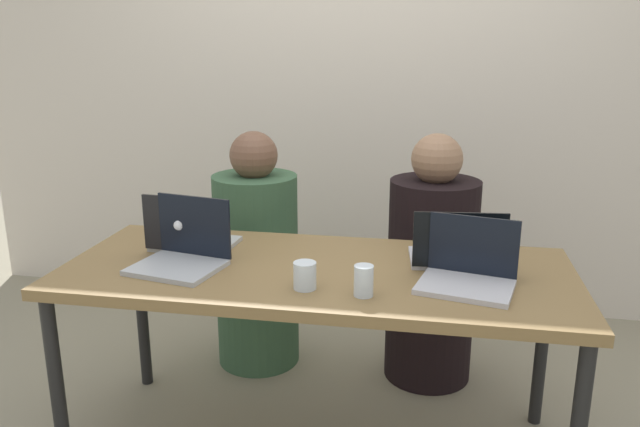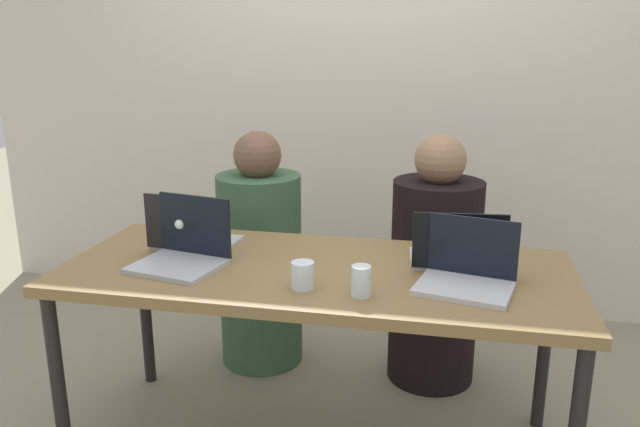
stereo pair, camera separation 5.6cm
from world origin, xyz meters
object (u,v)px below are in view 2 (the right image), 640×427
water_glass_center (302,277)px  laptop_front_left (184,251)px  laptop_back_left (192,236)px  person_on_right (434,274)px  laptop_front_right (467,273)px  laptop_back_right (457,254)px  water_glass_right (361,283)px  person_on_left (260,262)px

water_glass_center → laptop_front_left: bearing=164.6°
laptop_back_left → water_glass_center: size_ratio=3.52×
person_on_right → laptop_front_right: 0.78m
laptop_back_left → laptop_back_right: bearing=-175.4°
water_glass_right → laptop_front_left: bearing=167.1°
person_on_right → laptop_front_right: size_ratio=3.35×
person_on_right → laptop_front_right: (0.11, -0.72, 0.28)m
laptop_front_right → water_glass_center: (-0.53, -0.12, -0.01)m
person_on_right → water_glass_right: size_ratio=11.36×
person_on_right → water_glass_center: person_on_right is taller
person_on_left → person_on_right: size_ratio=0.99×
laptop_front_right → water_glass_right: (-0.33, -0.15, -0.00)m
laptop_front_right → water_glass_right: 0.36m
laptop_back_left → laptop_front_left: size_ratio=0.93×
laptop_front_right → water_glass_center: laptop_front_right is taller
laptop_back_left → water_glass_center: (0.51, -0.31, -0.01)m
laptop_back_left → water_glass_center: bearing=153.1°
person_on_right → laptop_back_left: 1.11m
laptop_front_left → water_glass_center: laptop_front_left is taller
laptop_back_left → laptop_front_left: 0.19m
person_on_right → person_on_left: bearing=-11.5°
water_glass_right → water_glass_center: size_ratio=1.11×
laptop_back_right → laptop_front_left: 0.98m
laptop_front_right → laptop_back_right: (-0.03, 0.19, -0.00)m
laptop_back_right → laptop_back_left: (-1.01, -0.01, 0.00)m
laptop_front_left → water_glass_right: 0.69m
person_on_left → water_glass_right: 1.10m
laptop_back_right → laptop_front_left: laptop_front_left is taller
person_on_right → water_glass_center: size_ratio=12.66×
laptop_back_left → person_on_left: bearing=-96.8°
person_on_left → laptop_front_left: (-0.06, -0.71, 0.29)m
laptop_back_right → water_glass_center: 0.59m
person_on_left → laptop_back_right: bearing=145.9°
laptop_back_right → laptop_front_left: size_ratio=1.01×
water_glass_center → laptop_front_right: bearing=13.1°
person_on_right → laptop_front_right: person_on_right is taller
person_on_right → laptop_back_left: bearing=18.3°
person_on_left → person_on_right: (0.82, 0.00, 0.01)m
water_glass_right → laptop_back_left: bearing=154.8°
laptop_front_right → laptop_back_left: (-1.04, 0.19, 0.00)m
laptop_back_right → water_glass_right: laptop_back_right is taller
laptop_front_left → person_on_left: bearing=96.6°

